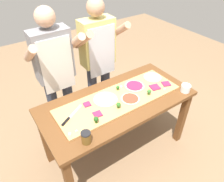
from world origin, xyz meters
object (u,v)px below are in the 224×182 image
(broccoli_floret_center_left, at_px, (149,92))
(pizza_slice_near_left, at_px, (87,104))
(pizza_slice_near_right, at_px, (166,84))
(pizza_whole_beet_magenta, at_px, (135,86))
(cheese_crumble_d, at_px, (164,89))
(pizza_slice_far_left, at_px, (98,114))
(prep_table, at_px, (117,108))
(cheese_crumble_a, at_px, (70,134))
(cook_left, at_px, (55,70))
(broccoli_floret_back_right, at_px, (119,105))
(cheese_crumble_c, at_px, (121,87))
(pizza_whole_cheese_artichoke, at_px, (153,77))
(pizza_slice_center, at_px, (155,87))
(pizza_whole_tomato_red, at_px, (130,99))
(chefs_knife, at_px, (69,118))
(flour_cup, at_px, (185,89))
(pizza_whole_white_garlic, at_px, (105,99))
(broccoli_floret_center_right, at_px, (118,88))
(broccoli_floret_back_mid, at_px, (96,119))
(sauce_jar, at_px, (86,137))
(cook_right, at_px, (98,56))
(cheese_crumble_b, at_px, (77,131))

(broccoli_floret_center_left, bearing_deg, pizza_slice_near_left, 160.06)
(pizza_slice_near_right, bearing_deg, pizza_whole_beet_magenta, 152.40)
(cheese_crumble_d, bearing_deg, pizza_slice_far_left, 174.33)
(prep_table, relative_size, cheese_crumble_a, 81.02)
(broccoli_floret_center_left, bearing_deg, cheese_crumble_d, -10.02)
(pizza_slice_far_left, bearing_deg, cook_left, 98.66)
(prep_table, relative_size, pizza_slice_near_right, 18.21)
(broccoli_floret_back_right, xyz_separation_m, cheese_crumble_c, (0.22, 0.26, -0.03))
(pizza_whole_cheese_artichoke, distance_m, pizza_slice_center, 0.20)
(pizza_slice_far_left, distance_m, cook_left, 0.73)
(pizza_whole_tomato_red, bearing_deg, chefs_knife, 170.93)
(pizza_slice_center, distance_m, cheese_crumble_c, 0.38)
(cheese_crumble_d, relative_size, flour_cup, 0.17)
(pizza_whole_white_garlic, distance_m, broccoli_floret_center_right, 0.22)
(broccoli_floret_back_mid, relative_size, cheese_crumble_c, 3.63)
(pizza_slice_near_right, relative_size, broccoli_floret_center_right, 1.67)
(broccoli_floret_center_left, xyz_separation_m, sauce_jar, (-0.85, -0.17, -0.00))
(pizza_slice_near_right, xyz_separation_m, broccoli_floret_center_right, (-0.52, 0.22, 0.03))
(broccoli_floret_center_right, xyz_separation_m, cook_right, (0.06, 0.49, 0.15))
(pizza_whole_white_garlic, distance_m, sauce_jar, 0.55)
(broccoli_floret_center_left, bearing_deg, pizza_slice_near_right, 6.15)
(cheese_crumble_b, xyz_separation_m, sauce_jar, (0.02, -0.13, 0.03))
(broccoli_floret_back_mid, distance_m, cheese_crumble_c, 0.59)
(pizza_slice_near_right, distance_m, cheese_crumble_a, 1.23)
(pizza_whole_white_garlic, height_order, broccoli_floret_back_mid, broccoli_floret_back_mid)
(pizza_slice_near_left, bearing_deg, cheese_crumble_b, -133.15)
(chefs_knife, relative_size, pizza_whole_beet_magenta, 1.25)
(pizza_whole_beet_magenta, height_order, pizza_whole_tomato_red, same)
(pizza_slice_far_left, xyz_separation_m, sauce_jar, (-0.24, -0.21, 0.03))
(pizza_slice_far_left, bearing_deg, broccoli_floret_back_mid, -127.40)
(pizza_whole_white_garlic, xyz_separation_m, cheese_crumble_d, (0.63, -0.22, 0.00))
(pizza_whole_white_garlic, xyz_separation_m, broccoli_floret_back_right, (0.04, -0.18, 0.03))
(pizza_whole_cheese_artichoke, distance_m, broccoli_floret_back_right, 0.68)
(pizza_whole_white_garlic, relative_size, cheese_crumble_d, 14.51)
(chefs_knife, bearing_deg, cheese_crumble_d, -10.12)
(broccoli_floret_center_left, height_order, cheese_crumble_d, broccoli_floret_center_left)
(pizza_slice_far_left, bearing_deg, pizza_slice_center, 0.74)
(cheese_crumble_b, bearing_deg, flour_cup, -5.71)
(pizza_whole_beet_magenta, height_order, pizza_slice_far_left, pizza_whole_beet_magenta)
(broccoli_floret_back_mid, distance_m, broccoli_floret_center_left, 0.68)
(pizza_slice_center, distance_m, cheese_crumble_a, 1.08)
(pizza_whole_white_garlic, distance_m, flour_cup, 0.89)
(chefs_knife, relative_size, sauce_jar, 2.48)
(pizza_whole_tomato_red, xyz_separation_m, pizza_slice_near_left, (-0.41, 0.18, -0.00))
(cheese_crumble_a, xyz_separation_m, cheese_crumble_b, (0.06, -0.00, -0.00))
(pizza_slice_center, bearing_deg, prep_table, 170.67)
(cheese_crumble_d, bearing_deg, pizza_whole_beet_magenta, 134.22)
(cheese_crumble_c, bearing_deg, broccoli_floret_center_left, -57.73)
(cheese_crumble_a, bearing_deg, pizza_slice_near_left, 40.18)
(pizza_whole_beet_magenta, xyz_separation_m, pizza_slice_near_right, (0.32, -0.17, -0.00))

